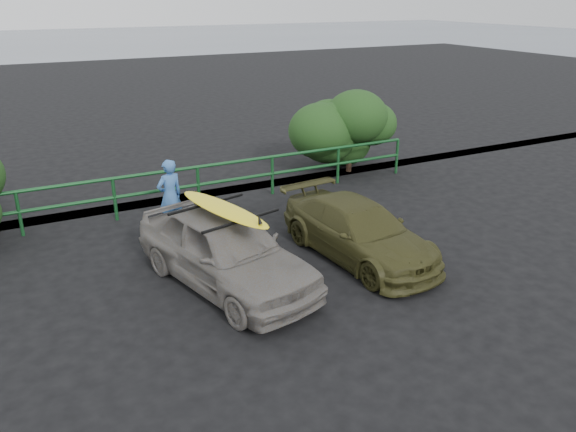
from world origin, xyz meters
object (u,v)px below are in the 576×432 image
object	(u,v)px
olive_vehicle	(359,231)
man	(170,196)
surfboard	(223,209)
guardrail	(158,192)
sedan	(225,250)

from	to	relation	value
olive_vehicle	man	world-z (taller)	man
man	surfboard	bearing A→B (deg)	78.63
man	guardrail	bearing A→B (deg)	-106.43
guardrail	surfboard	world-z (taller)	surfboard
olive_vehicle	surfboard	bearing A→B (deg)	172.04
sedan	man	distance (m)	2.85
guardrail	olive_vehicle	world-z (taller)	olive_vehicle
sedan	guardrail	bearing A→B (deg)	77.78
sedan	man	xyz separation A→B (m)	(-0.17, 2.84, 0.13)
sedan	surfboard	bearing A→B (deg)	-14.14
guardrail	surfboard	xyz separation A→B (m)	(0.14, -4.05, 0.94)
man	sedan	bearing A→B (deg)	78.63
guardrail	surfboard	size ratio (longest dim) A/B	5.82
sedan	surfboard	distance (m)	0.77
sedan	surfboard	world-z (taller)	surfboard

